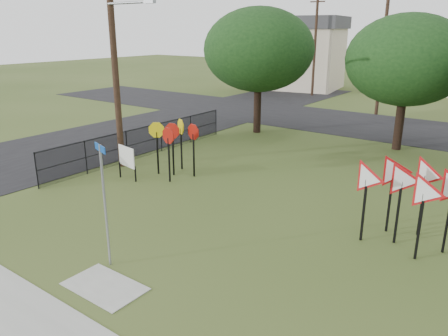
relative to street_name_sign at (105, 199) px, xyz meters
The scene contains 17 objects.
ground 2.59m from the street_name_sign, 65.46° to the left, with size 140.00×140.00×0.00m, color #384C1C.
sidewalk 3.28m from the street_name_sign, 74.09° to the right, with size 30.00×1.60×0.02m, color #9C9C94.
street_left 16.29m from the street_name_sign, 134.12° to the left, with size 8.00×50.00×0.02m, color black.
street_far 21.71m from the street_name_sign, 88.05° to the left, with size 60.00×8.00×0.02m, color black.
curb_pad 2.16m from the street_name_sign, 46.82° to the right, with size 2.00×1.20×0.02m, color #9C9C94.
street_name_sign is the anchor object (origin of this frame).
stop_sign_cluster 7.56m from the street_name_sign, 119.16° to the left, with size 2.14×1.82×2.30m.
yield_sign_cluster 8.39m from the street_name_sign, 44.95° to the left, with size 3.22×1.91×2.52m.
info_board 7.05m from the street_name_sign, 134.50° to the left, with size 1.13×0.25×1.42m.
utility_pole_main 9.52m from the street_name_sign, 136.76° to the left, with size 3.55×0.33×10.00m.
far_pole_a 25.79m from the street_name_sign, 92.82° to the left, with size 1.40×0.24×9.00m.
far_pole_c 33.06m from the street_name_sign, 106.33° to the left, with size 1.40×0.24×9.00m.
fence_run 10.50m from the street_name_sign, 131.11° to the left, with size 0.05×11.55×1.50m.
house_left 38.05m from the street_name_sign, 110.43° to the left, with size 10.58×8.88×7.20m.
tree_near_left 16.74m from the street_name_sign, 108.63° to the left, with size 6.40×6.40×7.27m.
tree_near_mid 17.05m from the street_name_sign, 80.65° to the left, with size 6.00×6.00×6.80m.
tree_far_left 35.26m from the street_name_sign, 115.77° to the left, with size 6.80×6.80×7.73m.
Camera 1 is at (7.87, -8.12, 6.03)m, focal length 35.00 mm.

